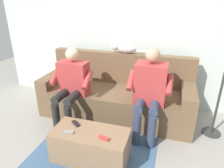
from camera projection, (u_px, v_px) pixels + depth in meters
ground_plane at (101, 141)px, 2.60m from camera, size 8.00×8.00×0.00m
back_wall at (126, 21)px, 3.19m from camera, size 4.57×0.06×2.71m
couch at (116, 96)px, 3.12m from camera, size 2.24×0.79×0.91m
coffee_table at (91, 145)px, 2.24m from camera, size 0.83×0.40×0.36m
person_left_seated at (150, 88)px, 2.53m from camera, size 0.54×0.54×1.15m
person_right_seated at (71, 83)px, 2.78m from camera, size 0.56×0.56×1.09m
cat_on_backrest at (124, 48)px, 3.08m from camera, size 0.54×0.14×0.16m
remote_black at (76, 123)px, 2.30m from camera, size 0.13×0.11×0.02m
remote_red at (104, 138)px, 2.06m from camera, size 0.13×0.07×0.02m
remote_gray at (68, 132)px, 2.15m from camera, size 0.12×0.06×0.02m
floor_rug at (95, 151)px, 2.42m from camera, size 1.42×1.34×0.01m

